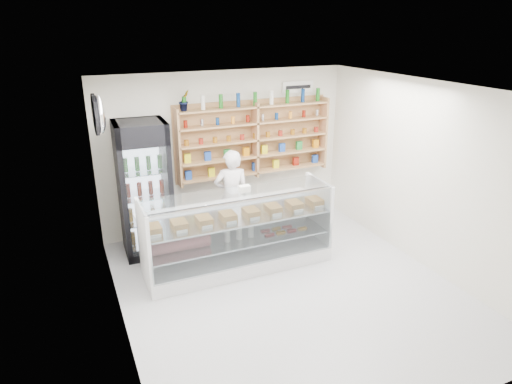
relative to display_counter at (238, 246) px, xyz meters
name	(u,v)px	position (x,y,z in m)	size (l,w,h in m)	color
room	(292,197)	(0.41, -0.91, 1.06)	(5.00, 5.00, 5.00)	#B5B4BA
display_counter	(238,246)	(0.00, 0.00, 0.00)	(2.84, 0.85, 1.24)	white
shop_worker	(232,196)	(0.26, 0.91, 0.46)	(0.59, 0.38, 1.60)	silver
drinks_cooler	(145,189)	(-1.15, 1.06, 0.74)	(0.80, 0.78, 2.16)	black
wall_shelving	(255,139)	(0.91, 1.43, 1.25)	(2.84, 0.28, 1.33)	tan
potted_plant	(184,100)	(-0.34, 1.43, 2.02)	(0.19, 0.15, 0.34)	#1E6626
security_mirror	(99,114)	(-1.76, 0.29, 2.11)	(0.15, 0.50, 0.50)	silver
wall_sign	(298,87)	(1.81, 1.56, 2.11)	(0.62, 0.03, 0.20)	white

